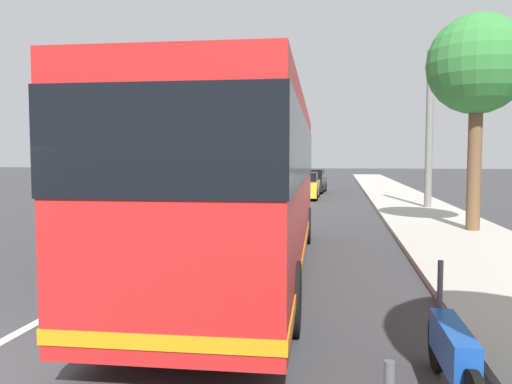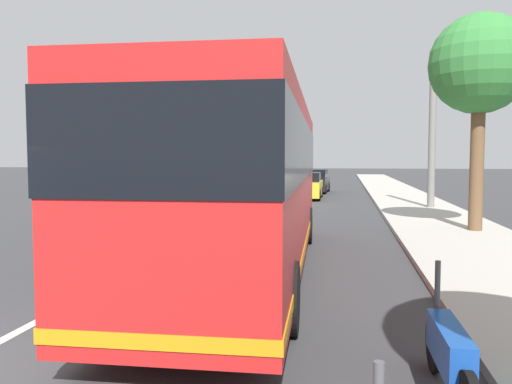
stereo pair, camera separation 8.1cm
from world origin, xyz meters
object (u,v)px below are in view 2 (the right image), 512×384
at_px(coach_bus, 246,176).
at_px(motorcycle_by_tree, 449,355).
at_px(car_side_street, 235,187).
at_px(car_behind_bus, 305,186).
at_px(car_oncoming, 315,182).
at_px(roadside_tree_mid_block, 480,66).
at_px(car_far_distant, 234,182).
at_px(utility_pole, 432,131).

height_order(coach_bus, motorcycle_by_tree, coach_bus).
bearing_deg(car_side_street, motorcycle_by_tree, 13.15).
bearing_deg(car_side_street, car_behind_bus, 96.89).
height_order(car_side_street, car_oncoming, car_oncoming).
bearing_deg(roadside_tree_mid_block, car_side_street, 40.46).
height_order(car_far_distant, utility_pole, utility_pole).
relative_size(car_side_street, roadside_tree_mid_block, 0.63).
xyz_separation_m(car_side_street, roadside_tree_mid_block, (-12.03, -10.26, 4.48)).
relative_size(car_behind_bus, car_side_street, 0.98).
xyz_separation_m(motorcycle_by_tree, utility_pole, (18.82, -2.83, 3.11)).
xyz_separation_m(car_far_distant, utility_pole, (-9.88, -11.34, 2.89)).
distance_m(car_oncoming, roadside_tree_mid_block, 19.59).
bearing_deg(motorcycle_by_tree, car_behind_bus, 7.07).
height_order(car_behind_bus, utility_pole, utility_pole).
relative_size(coach_bus, utility_pole, 1.61).
xyz_separation_m(car_behind_bus, car_side_street, (-0.77, 3.98, -0.06)).
height_order(coach_bus, car_behind_bus, coach_bus).
bearing_deg(motorcycle_by_tree, utility_pole, -9.26).
height_order(car_behind_bus, car_far_distant, car_behind_bus).
xyz_separation_m(car_side_street, utility_pole, (-4.65, -10.12, 2.92)).
relative_size(coach_bus, roadside_tree_mid_block, 1.72).
bearing_deg(coach_bus, car_behind_bus, -1.50).
bearing_deg(utility_pole, roadside_tree_mid_block, -178.88).
relative_size(motorcycle_by_tree, car_side_street, 0.52).
relative_size(motorcycle_by_tree, car_far_distant, 0.54).
xyz_separation_m(car_behind_bus, utility_pole, (-5.43, -6.14, 2.86)).
bearing_deg(motorcycle_by_tree, car_side_street, 16.54).
height_order(coach_bus, car_far_distant, coach_bus).
xyz_separation_m(coach_bus, car_behind_bus, (19.01, 0.28, -1.27)).
bearing_deg(car_behind_bus, utility_pole, -131.71).
bearing_deg(coach_bus, car_far_distant, 10.80).
relative_size(coach_bus, motorcycle_by_tree, 5.30).
height_order(car_far_distant, car_oncoming, car_oncoming).
xyz_separation_m(car_behind_bus, roadside_tree_mid_block, (-12.80, -6.28, 4.42)).
relative_size(motorcycle_by_tree, car_behind_bus, 0.53).
bearing_deg(car_far_distant, car_oncoming, 99.75).
xyz_separation_m(car_oncoming, roadside_tree_mid_block, (-18.11, -6.02, 4.41)).
distance_m(motorcycle_by_tree, car_behind_bus, 24.47).
relative_size(car_behind_bus, utility_pole, 0.58).
height_order(car_far_distant, roadside_tree_mid_block, roadside_tree_mid_block).
xyz_separation_m(motorcycle_by_tree, car_side_street, (23.47, 7.29, 0.19)).
relative_size(roadside_tree_mid_block, utility_pole, 0.94).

